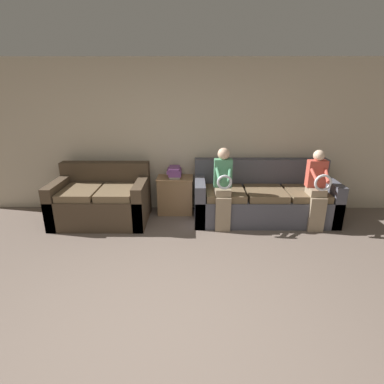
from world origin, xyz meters
The scene contains 8 objects.
ground_plane centered at (0.00, 0.00, 0.00)m, with size 14.00×14.00×0.00m, color #6B5B51.
wall_back centered at (0.00, 3.11, 1.27)m, with size 7.49×0.06×2.55m.
couch_main centered at (1.40, 2.65, 0.33)m, with size 2.26×0.92×0.94m.
couch_side centered at (-1.25, 2.53, 0.33)m, with size 1.48×0.94×0.91m.
child_left_seated centered at (0.70, 2.27, 0.69)m, with size 0.27×0.38×1.25m.
child_right_seated centered at (2.11, 2.26, 0.67)m, with size 0.28×0.37×1.22m.
side_shelf centered at (-0.07, 2.86, 0.33)m, with size 0.61×0.40×0.64m.
book_stack centered at (-0.07, 2.86, 0.74)m, with size 0.23×0.33×0.18m.
Camera 1 is at (0.25, -2.03, 2.08)m, focal length 28.00 mm.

